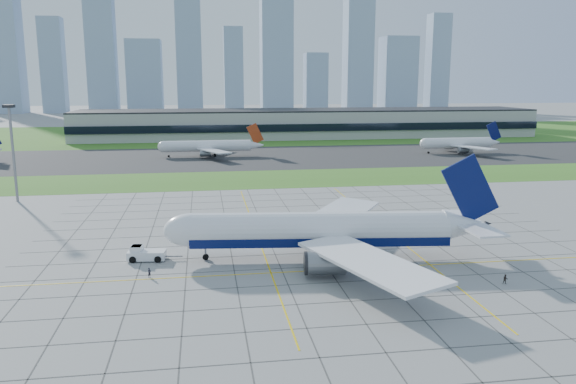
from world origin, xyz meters
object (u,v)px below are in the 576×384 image
crew_far (505,279)px  distant_jet_1 (209,146)px  light_mast (12,141)px  crew_near (149,273)px  distant_jet_2 (459,143)px  airliner (322,231)px  pushback_tug (145,254)px

crew_far → distant_jet_1: distant_jet_1 is taller
light_mast → crew_near: size_ratio=15.43×
crew_near → distant_jet_2: bearing=-3.6°
crew_far → distant_jet_1: size_ratio=0.04×
airliner → distant_jet_2: bearing=63.0°
pushback_tug → distant_jet_1: 142.54m
pushback_tug → crew_far: pushback_tug is taller
light_mast → airliner: (70.00, -60.55, -11.01)m
crew_near → distant_jet_1: distant_jet_1 is taller
airliner → crew_near: bearing=-162.9°
airliner → distant_jet_1: airliner is taller
pushback_tug → crew_far: 61.14m
distant_jet_1 → pushback_tug: bearing=-95.4°
distant_jet_1 → distant_jet_2: bearing=-2.5°
pushback_tug → crew_near: size_ratio=5.90×
light_mast → crew_near: bearing=-58.8°
pushback_tug → crew_near: (1.58, -9.43, -0.37)m
distant_jet_1 → airliner: bearing=-82.9°
pushback_tug → crew_near: bearing=-74.1°
airliner → pushback_tug: size_ratio=6.18×
light_mast → pushback_tug: size_ratio=2.61×
light_mast → pushback_tug: light_mast is taller
pushback_tug → crew_near: pushback_tug is taller
crew_near → distant_jet_1: (11.77, 151.30, 3.66)m
airliner → light_mast: bearing=145.5°
airliner → pushback_tug: bearing=179.5°
distant_jet_1 → crew_near: bearing=-94.4°
airliner → pushback_tug: 31.92m
light_mast → airliner: bearing=-40.9°
crew_near → distant_jet_1: size_ratio=0.04×
light_mast → crew_far: (95.99, -77.77, -15.39)m
light_mast → distant_jet_2: 181.92m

